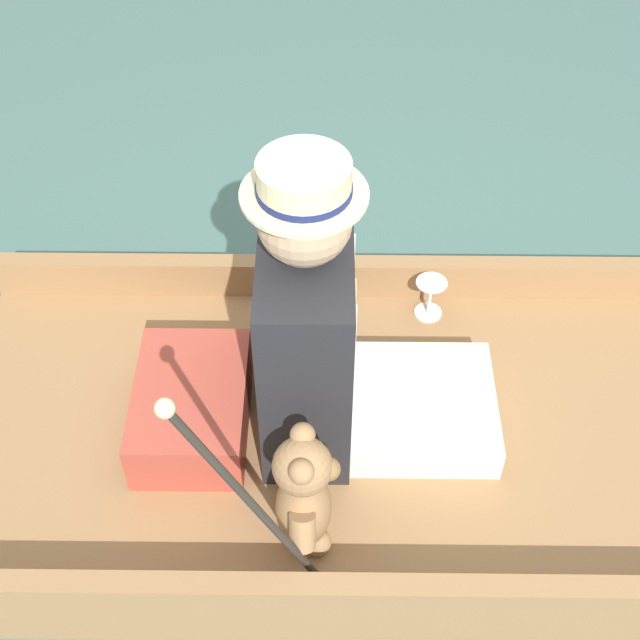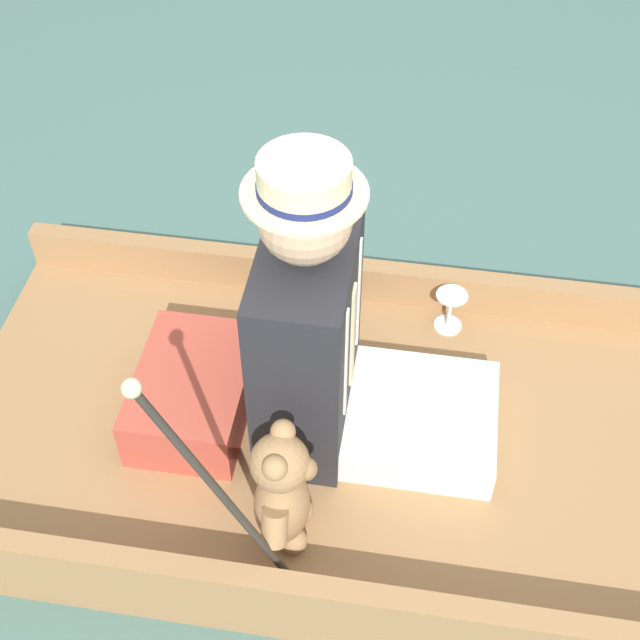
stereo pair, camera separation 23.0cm
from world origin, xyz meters
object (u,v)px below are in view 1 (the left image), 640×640
at_px(seated_person, 329,338).
at_px(walking_cane, 238,488).
at_px(teddy_bear, 304,495).
at_px(wine_glass, 431,290).

xyz_separation_m(seated_person, walking_cane, (0.52, -0.20, 0.09)).
relative_size(teddy_bear, walking_cane, 0.54).
height_order(wine_glass, walking_cane, walking_cane).
distance_m(teddy_bear, wine_glass, 0.89).
distance_m(teddy_bear, walking_cane, 0.32).
height_order(seated_person, wine_glass, seated_person).
relative_size(seated_person, wine_glass, 6.63).
bearing_deg(walking_cane, teddy_bear, 135.23).
xyz_separation_m(wine_glass, walking_cane, (0.94, -0.52, 0.34)).
bearing_deg(walking_cane, wine_glass, 151.10).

